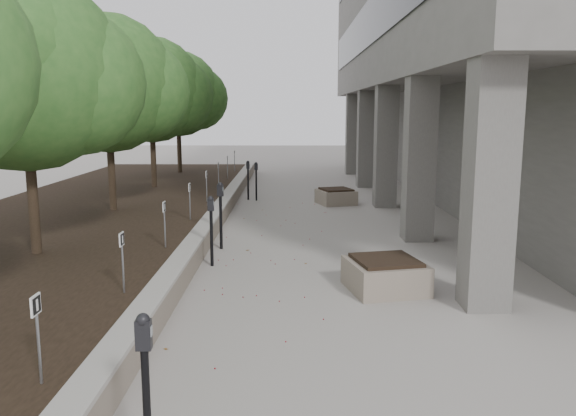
{
  "coord_description": "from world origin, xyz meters",
  "views": [
    {
      "loc": [
        0.23,
        -8.04,
        3.2
      ],
      "look_at": [
        0.18,
        5.93,
        0.81
      ],
      "focal_mm": 35.74,
      "sensor_mm": 36.0,
      "label": 1
    }
  ],
  "objects_px": {
    "crabapple_tree_2": "(27,114)",
    "crabapple_tree_3": "(108,113)",
    "parking_meter_3": "(221,216)",
    "crabapple_tree_5": "(178,112)",
    "planter_front": "(385,274)",
    "parking_meter_4": "(256,181)",
    "parking_meter_2": "(211,231)",
    "planter_back": "(336,196)",
    "parking_meter_1": "(146,399)",
    "crabapple_tree_4": "(152,112)",
    "parking_meter_5": "(248,180)"
  },
  "relations": [
    {
      "from": "crabapple_tree_2",
      "to": "parking_meter_3",
      "type": "relative_size",
      "value": 3.46
    },
    {
      "from": "crabapple_tree_3",
      "to": "planter_back",
      "type": "relative_size",
      "value": 4.7
    },
    {
      "from": "planter_front",
      "to": "parking_meter_1",
      "type": "bearing_deg",
      "value": -118.66
    },
    {
      "from": "crabapple_tree_5",
      "to": "parking_meter_5",
      "type": "bearing_deg",
      "value": -57.73
    },
    {
      "from": "crabapple_tree_5",
      "to": "parking_meter_4",
      "type": "relative_size",
      "value": 3.93
    },
    {
      "from": "crabapple_tree_5",
      "to": "planter_back",
      "type": "height_order",
      "value": "crabapple_tree_5"
    },
    {
      "from": "crabapple_tree_5",
      "to": "parking_meter_1",
      "type": "xyz_separation_m",
      "value": [
        3.8,
        -21.5,
        -2.35
      ]
    },
    {
      "from": "crabapple_tree_4",
      "to": "planter_front",
      "type": "height_order",
      "value": "crabapple_tree_4"
    },
    {
      "from": "parking_meter_4",
      "to": "parking_meter_2",
      "type": "bearing_deg",
      "value": -102.29
    },
    {
      "from": "crabapple_tree_2",
      "to": "crabapple_tree_5",
      "type": "xyz_separation_m",
      "value": [
        0.0,
        15.0,
        0.0
      ]
    },
    {
      "from": "crabapple_tree_4",
      "to": "parking_meter_2",
      "type": "height_order",
      "value": "crabapple_tree_4"
    },
    {
      "from": "parking_meter_1",
      "to": "planter_back",
      "type": "bearing_deg",
      "value": 77.19
    },
    {
      "from": "crabapple_tree_5",
      "to": "planter_back",
      "type": "xyz_separation_m",
      "value": [
        6.62,
        -6.5,
        -2.85
      ]
    },
    {
      "from": "crabapple_tree_2",
      "to": "crabapple_tree_4",
      "type": "height_order",
      "value": "same"
    },
    {
      "from": "crabapple_tree_4",
      "to": "planter_back",
      "type": "height_order",
      "value": "crabapple_tree_4"
    },
    {
      "from": "crabapple_tree_3",
      "to": "crabapple_tree_5",
      "type": "relative_size",
      "value": 1.0
    },
    {
      "from": "crabapple_tree_2",
      "to": "parking_meter_3",
      "type": "height_order",
      "value": "crabapple_tree_2"
    },
    {
      "from": "planter_back",
      "to": "parking_meter_4",
      "type": "bearing_deg",
      "value": 165.2
    },
    {
      "from": "crabapple_tree_4",
      "to": "parking_meter_1",
      "type": "bearing_deg",
      "value": -77.02
    },
    {
      "from": "parking_meter_1",
      "to": "parking_meter_4",
      "type": "bearing_deg",
      "value": 87.75
    },
    {
      "from": "crabapple_tree_3",
      "to": "parking_meter_5",
      "type": "xyz_separation_m",
      "value": [
        3.52,
        4.43,
        -2.41
      ]
    },
    {
      "from": "crabapple_tree_4",
      "to": "parking_meter_3",
      "type": "bearing_deg",
      "value": -66.85
    },
    {
      "from": "crabapple_tree_2",
      "to": "planter_front",
      "type": "relative_size",
      "value": 4.29
    },
    {
      "from": "crabapple_tree_3",
      "to": "crabapple_tree_4",
      "type": "distance_m",
      "value": 5.0
    },
    {
      "from": "parking_meter_3",
      "to": "planter_front",
      "type": "distance_m",
      "value": 4.58
    },
    {
      "from": "parking_meter_1",
      "to": "parking_meter_3",
      "type": "relative_size",
      "value": 0.97
    },
    {
      "from": "crabapple_tree_2",
      "to": "parking_meter_1",
      "type": "bearing_deg",
      "value": -59.68
    },
    {
      "from": "parking_meter_5",
      "to": "planter_front",
      "type": "xyz_separation_m",
      "value": [
        3.22,
        -10.55,
        -0.42
      ]
    },
    {
      "from": "parking_meter_3",
      "to": "parking_meter_5",
      "type": "relative_size",
      "value": 1.11
    },
    {
      "from": "crabapple_tree_2",
      "to": "parking_meter_4",
      "type": "relative_size",
      "value": 3.93
    },
    {
      "from": "crabapple_tree_5",
      "to": "parking_meter_3",
      "type": "relative_size",
      "value": 3.46
    },
    {
      "from": "parking_meter_5",
      "to": "planter_back",
      "type": "distance_m",
      "value": 3.27
    },
    {
      "from": "crabapple_tree_2",
      "to": "crabapple_tree_4",
      "type": "bearing_deg",
      "value": 90.0
    },
    {
      "from": "crabapple_tree_3",
      "to": "crabapple_tree_4",
      "type": "bearing_deg",
      "value": 90.0
    },
    {
      "from": "crabapple_tree_4",
      "to": "parking_meter_3",
      "type": "distance_m",
      "value": 9.01
    },
    {
      "from": "parking_meter_1",
      "to": "planter_front",
      "type": "relative_size",
      "value": 1.21
    },
    {
      "from": "planter_back",
      "to": "crabapple_tree_4",
      "type": "bearing_deg",
      "value": 167.23
    },
    {
      "from": "crabapple_tree_2",
      "to": "planter_back",
      "type": "relative_size",
      "value": 4.7
    },
    {
      "from": "crabapple_tree_5",
      "to": "planter_front",
      "type": "bearing_deg",
      "value": -67.32
    },
    {
      "from": "crabapple_tree_2",
      "to": "planter_front",
      "type": "xyz_separation_m",
      "value": [
        6.74,
        -1.13,
        -2.82
      ]
    },
    {
      "from": "parking_meter_3",
      "to": "crabapple_tree_3",
      "type": "bearing_deg",
      "value": 150.0
    },
    {
      "from": "parking_meter_1",
      "to": "parking_meter_4",
      "type": "relative_size",
      "value": 1.11
    },
    {
      "from": "parking_meter_4",
      "to": "planter_front",
      "type": "relative_size",
      "value": 1.09
    },
    {
      "from": "parking_meter_3",
      "to": "planter_back",
      "type": "relative_size",
      "value": 1.36
    },
    {
      "from": "parking_meter_4",
      "to": "planter_front",
      "type": "xyz_separation_m",
      "value": [
        2.92,
        -10.36,
        -0.4
      ]
    },
    {
      "from": "crabapple_tree_3",
      "to": "parking_meter_5",
      "type": "relative_size",
      "value": 3.82
    },
    {
      "from": "crabapple_tree_2",
      "to": "planter_back",
      "type": "xyz_separation_m",
      "value": [
        6.62,
        8.5,
        -2.85
      ]
    },
    {
      "from": "crabapple_tree_4",
      "to": "parking_meter_5",
      "type": "xyz_separation_m",
      "value": [
        3.52,
        -0.57,
        -2.41
      ]
    },
    {
      "from": "crabapple_tree_2",
      "to": "crabapple_tree_3",
      "type": "xyz_separation_m",
      "value": [
        0.0,
        5.0,
        0.0
      ]
    },
    {
      "from": "planter_front",
      "to": "planter_back",
      "type": "distance_m",
      "value": 9.63
    }
  ]
}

